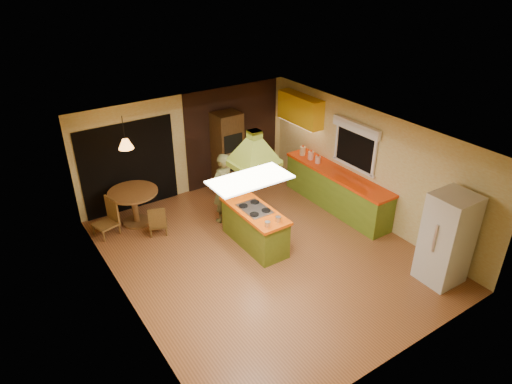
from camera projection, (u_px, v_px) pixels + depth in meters
ground at (264, 253)px, 9.19m from camera, size 6.50×6.50×0.00m
room_walls at (265, 199)px, 8.60m from camera, size 5.50×6.50×6.50m
ceiling_plane at (265, 137)px, 8.01m from camera, size 6.50×6.50×0.00m
brick_panel at (233, 134)px, 11.57m from camera, size 2.64×0.03×2.50m
nook_opening at (129, 167)px, 10.33m from camera, size 2.20×0.03×2.10m
right_counter at (336, 190)px, 10.61m from camera, size 0.62×3.05×0.92m
upper_cabinets at (300, 109)px, 11.13m from camera, size 0.34×1.40×0.70m
window_right at (356, 138)px, 9.96m from camera, size 0.12×1.35×1.06m
fluor_panel at (250, 179)px, 6.60m from camera, size 1.20×0.60×0.03m
kitchen_island at (255, 227)px, 9.29m from camera, size 0.67×1.66×0.85m
range_hood at (255, 143)px, 8.42m from camera, size 0.91×0.67×0.78m
man at (223, 188)px, 9.95m from camera, size 0.66×0.52×1.62m
refrigerator at (447, 239)px, 8.10m from camera, size 0.74×0.70×1.76m
wall_oven at (227, 151)px, 11.33m from camera, size 0.67×0.62×1.96m
dining_table at (134, 201)px, 9.95m from camera, size 1.07×1.07×0.80m
chair_left at (105, 218)px, 9.61m from camera, size 0.55×0.55×0.81m
chair_near at (158, 219)px, 9.70m from camera, size 0.49×0.49×0.69m
pendant_lamp at (126, 144)px, 9.32m from camera, size 0.31×0.31×0.20m
canister_large at (303, 151)px, 11.21m from camera, size 0.19×0.19×0.21m
canister_medium at (311, 155)px, 10.99m from camera, size 0.16×0.16×0.20m
canister_small at (318, 160)px, 10.80m from camera, size 0.14×0.14×0.17m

